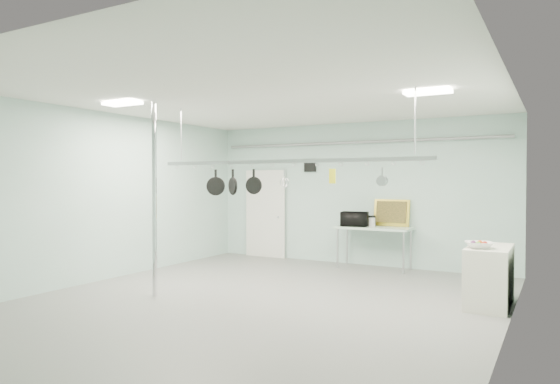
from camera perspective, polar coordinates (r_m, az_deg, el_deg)
The scene contains 25 objects.
floor at distance 8.04m, azimuth -1.99°, elevation -12.31°, with size 8.00×8.00×0.00m, color gray.
ceiling at distance 7.92m, azimuth -2.01°, elevation 10.74°, with size 7.00×8.00×0.02m, color silver.
back_wall at distance 11.41m, azimuth 8.47°, elevation -0.17°, with size 7.00×0.02×3.20m, color silver.
right_wall at distance 6.70m, azimuth 24.43°, elevation -1.31°, with size 0.02×8.00×3.20m, color silver.
door at distance 12.40m, azimuth -1.62°, elevation -2.58°, with size 1.10×0.10×2.20m, color silver.
wall_vent at distance 11.83m, azimuth 3.45°, elevation 3.04°, with size 0.30×0.04×0.30m, color black.
conduit_pipe at distance 11.36m, azimuth 8.32°, elevation 5.63°, with size 0.07×0.07×6.60m, color gray.
chrome_pole at distance 8.37m, azimuth -14.17°, elevation -0.73°, with size 0.08×0.08×3.20m, color silver.
prep_table at distance 10.89m, azimuth 10.68°, elevation -4.30°, with size 1.60×0.70×0.91m.
side_cabinet at distance 8.25m, azimuth 22.80°, elevation -8.86°, with size 0.60×1.20×0.90m, color silver.
pot_rack at distance 7.97m, azimuth 0.35°, elevation 3.73°, with size 4.80×0.06×1.00m.
light_panel_left at distance 8.67m, azimuth -17.58°, elevation 9.65°, with size 0.65×0.30×0.05m, color white.
light_panel_right at distance 7.57m, azimuth 16.53°, elevation 10.90°, with size 0.65×0.30×0.05m, color white.
microwave at distance 10.89m, azimuth 8.52°, elevation -3.08°, with size 0.56×0.38×0.31m, color black.
coffee_canister at distance 10.84m, azimuth 10.46°, elevation -3.40°, with size 0.14×0.14×0.20m, color silver.
painting_large at distance 11.06m, azimuth 12.64°, elevation -2.34°, with size 0.78×0.05×0.58m, color gold.
painting_small at distance 11.02m, azimuth 13.42°, elevation -3.21°, with size 0.30×0.04×0.25m, color #301E10.
fruit_bowl at distance 7.90m, azimuth 21.80°, elevation -5.64°, with size 0.39×0.39×0.10m, color white.
skillet_left at distance 8.69m, azimuth -7.37°, elevation 1.18°, with size 0.32×0.06×0.42m, color black, non-canonical shape.
skillet_mid at distance 8.48m, azimuth -5.42°, elevation 1.21°, with size 0.31×0.06×0.41m, color black, non-canonical shape.
skillet_right at distance 8.25m, azimuth -3.02°, elevation 1.26°, with size 0.29×0.06×0.40m, color black, non-canonical shape.
whisk at distance 7.95m, azimuth 0.53°, elevation 1.58°, with size 0.15×0.15×0.31m, color silver, non-canonical shape.
grater at distance 7.59m, azimuth 6.01°, elevation 1.83°, with size 0.10×0.02×0.24m, color yellow, non-canonical shape.
saucepan at distance 7.32m, azimuth 11.59°, elevation 1.73°, with size 0.15×0.09×0.27m, color #B5B4B9, non-canonical shape.
fruit_cluster at distance 7.90m, azimuth 21.80°, elevation -5.36°, with size 0.24×0.24×0.09m, color #A21D0F, non-canonical shape.
Camera 1 is at (4.06, -6.67, 1.89)m, focal length 32.00 mm.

